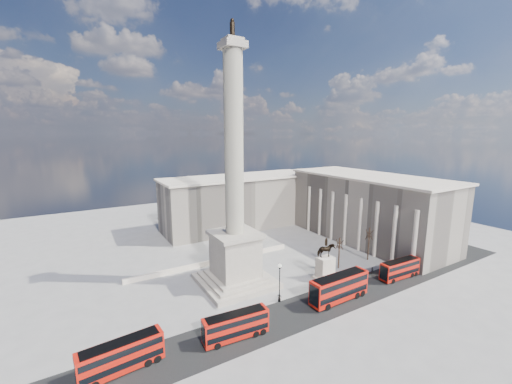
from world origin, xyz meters
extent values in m
plane|color=gray|center=(0.00, 0.00, 0.00)|extent=(180.00, 180.00, 0.00)
cube|color=black|center=(5.00, -10.00, 0.00)|extent=(120.00, 9.00, 0.01)
cube|color=#B3A795|center=(0.00, 5.00, 0.50)|extent=(14.00, 14.00, 1.00)
cube|color=#B3A795|center=(0.00, 5.00, 1.25)|extent=(12.00, 12.00, 0.50)
cube|color=#B3A795|center=(0.00, 5.00, 1.75)|extent=(10.00, 10.00, 0.50)
cube|color=#B3A795|center=(0.00, 5.00, 6.00)|extent=(8.00, 8.00, 8.00)
cube|color=#B3A795|center=(0.00, 5.00, 10.40)|extent=(9.00, 9.00, 0.80)
cylinder|color=#A59E89|center=(0.00, 5.00, 27.80)|extent=(3.60, 3.60, 34.00)
cube|color=#B3A795|center=(0.00, 5.00, 45.40)|extent=(4.20, 4.20, 1.20)
cube|color=#B3A795|center=(0.00, 5.00, 46.30)|extent=(3.20, 3.20, 0.60)
cylinder|color=black|center=(0.00, 5.00, 47.90)|extent=(0.90, 0.90, 2.60)
sphere|color=black|center=(0.00, 5.00, 49.50)|extent=(0.70, 0.70, 0.70)
cube|color=beige|center=(0.00, 16.00, 0.55)|extent=(40.00, 0.60, 1.10)
cube|color=#B1A491|center=(45.00, 10.00, 9.00)|extent=(18.00, 45.00, 18.00)
cube|color=beige|center=(45.00, 10.00, 18.30)|extent=(19.00, 46.00, 0.60)
cube|color=#B1A491|center=(20.00, 40.00, 8.00)|extent=(50.00, 16.00, 16.00)
cube|color=beige|center=(20.00, 40.00, 16.30)|extent=(51.00, 17.00, 0.60)
cube|color=red|center=(-23.44, -9.16, 2.23)|extent=(10.51, 3.30, 3.80)
cube|color=black|center=(-23.44, -9.16, 1.55)|extent=(10.10, 3.32, 0.85)
cube|color=black|center=(-23.44, -9.16, 3.24)|extent=(10.10, 3.32, 0.85)
cube|color=black|center=(-23.44, -9.16, 4.16)|extent=(9.46, 2.97, 0.06)
cylinder|color=black|center=(-26.84, -9.48, 0.52)|extent=(1.26, 2.55, 1.03)
cylinder|color=black|center=(-20.56, -8.90, 0.52)|extent=(1.26, 2.55, 1.03)
cylinder|color=black|center=(-19.33, -8.78, 0.52)|extent=(1.26, 2.55, 1.03)
cube|color=red|center=(-7.97, -10.74, 2.15)|extent=(10.09, 2.99, 3.66)
cube|color=black|center=(-7.97, -10.74, 1.49)|extent=(9.70, 3.02, 0.81)
cube|color=black|center=(-7.97, -10.74, 3.12)|extent=(9.70, 3.02, 0.81)
cube|color=black|center=(-7.97, -10.74, 4.01)|extent=(9.08, 2.69, 0.05)
cylinder|color=black|center=(-11.24, -10.49, 0.50)|extent=(1.17, 2.45, 0.99)
cylinder|color=black|center=(-5.19, -10.94, 0.50)|extent=(1.17, 2.45, 0.99)
cylinder|color=black|center=(-4.00, -11.03, 0.50)|extent=(1.17, 2.45, 0.99)
cube|color=red|center=(13.05, -10.71, 2.62)|extent=(12.19, 2.97, 4.47)
cube|color=black|center=(13.05, -10.71, 1.82)|extent=(11.71, 3.03, 0.99)
cube|color=black|center=(13.05, -10.71, 3.81)|extent=(11.71, 3.03, 0.99)
cube|color=black|center=(13.05, -10.71, 4.89)|extent=(10.97, 2.68, 0.07)
cylinder|color=black|center=(9.04, -10.78, 0.61)|extent=(1.27, 2.90, 1.21)
cylinder|color=black|center=(16.44, -10.65, 0.61)|extent=(1.27, 2.90, 1.21)
cylinder|color=black|center=(17.90, -10.62, 0.61)|extent=(1.27, 2.90, 1.21)
cube|color=red|center=(30.68, -10.67, 2.12)|extent=(9.89, 2.70, 3.61)
cube|color=black|center=(30.68, -10.67, 1.47)|extent=(9.50, 2.74, 0.80)
cube|color=black|center=(30.68, -10.67, 3.07)|extent=(9.50, 2.74, 0.80)
cube|color=black|center=(30.68, -10.67, 3.95)|extent=(8.90, 2.43, 0.05)
cylinder|color=black|center=(27.46, -10.51, 0.49)|extent=(1.09, 2.39, 0.98)
cylinder|color=black|center=(33.42, -10.80, 0.49)|extent=(1.09, 2.39, 0.98)
cylinder|color=black|center=(34.60, -10.86, 0.49)|extent=(1.09, 2.39, 0.98)
cylinder|color=black|center=(3.54, -5.48, 0.28)|extent=(0.49, 0.49, 0.55)
cylinder|color=black|center=(3.54, -5.48, 3.32)|extent=(0.18, 0.18, 6.64)
cylinder|color=black|center=(3.54, -5.48, 6.52)|extent=(0.33, 0.33, 0.33)
sphere|color=silver|center=(3.54, -5.48, 6.91)|extent=(0.62, 0.62, 0.62)
cube|color=beige|center=(16.93, -2.91, 0.27)|extent=(4.34, 3.26, 0.54)
cube|color=beige|center=(16.93, -2.91, 2.39)|extent=(3.48, 2.39, 4.78)
imported|color=black|center=(16.93, -2.91, 6.24)|extent=(3.76, 2.42, 2.93)
cylinder|color=black|center=(16.93, -2.91, 8.01)|extent=(0.54, 0.54, 1.30)
sphere|color=black|center=(16.93, -2.91, 8.76)|extent=(0.39, 0.39, 0.39)
cylinder|color=#332319|center=(32.93, -0.59, 4.04)|extent=(0.32, 0.32, 8.07)
cylinder|color=#332319|center=(23.34, -0.46, 3.59)|extent=(0.33, 0.33, 7.17)
cylinder|color=#332319|center=(41.61, 17.72, 3.86)|extent=(0.33, 0.33, 7.71)
imported|color=black|center=(27.32, -6.50, 0.78)|extent=(0.61, 0.44, 1.56)
imported|color=black|center=(31.11, -6.37, 0.80)|extent=(0.82, 0.66, 1.61)
imported|color=black|center=(3.62, -5.37, 0.79)|extent=(0.82, 0.98, 1.57)
camera|label=1|loc=(-26.79, -48.23, 29.95)|focal=22.00mm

